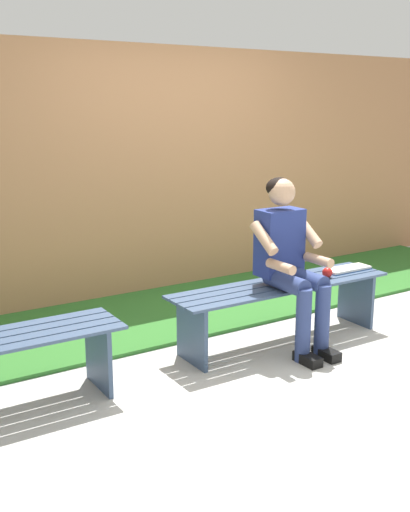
{
  "coord_description": "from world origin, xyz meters",
  "views": [
    {
      "loc": [
        2.9,
        3.49,
        1.79
      ],
      "look_at": [
        0.79,
        0.15,
        0.82
      ],
      "focal_mm": 43.26,
      "sensor_mm": 36.0,
      "label": 1
    }
  ],
  "objects_px": {
    "person_seated": "(290,256)",
    "book_open": "(347,269)",
    "bench_near": "(281,297)",
    "apple": "(327,273)"
  },
  "relations": [
    {
      "from": "bench_near",
      "to": "book_open",
      "type": "height_order",
      "value": "book_open"
    },
    {
      "from": "bench_near",
      "to": "apple",
      "type": "height_order",
      "value": "apple"
    },
    {
      "from": "apple",
      "to": "book_open",
      "type": "xyz_separation_m",
      "value": [
        -0.29,
        -0.07,
        -0.03
      ]
    },
    {
      "from": "book_open",
      "to": "bench_near",
      "type": "bearing_deg",
      "value": 1.3
    },
    {
      "from": "apple",
      "to": "person_seated",
      "type": "bearing_deg",
      "value": 5.42
    },
    {
      "from": "bench_near",
      "to": "person_seated",
      "type": "height_order",
      "value": "person_seated"
    },
    {
      "from": "person_seated",
      "to": "apple",
      "type": "distance_m",
      "value": 0.47
    },
    {
      "from": "person_seated",
      "to": "book_open",
      "type": "height_order",
      "value": "person_seated"
    },
    {
      "from": "bench_near",
      "to": "apple",
      "type": "xyz_separation_m",
      "value": [
        -0.41,
        0.06,
        0.15
      ]
    },
    {
      "from": "bench_near",
      "to": "person_seated",
      "type": "bearing_deg",
      "value": 79.42
    }
  ]
}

